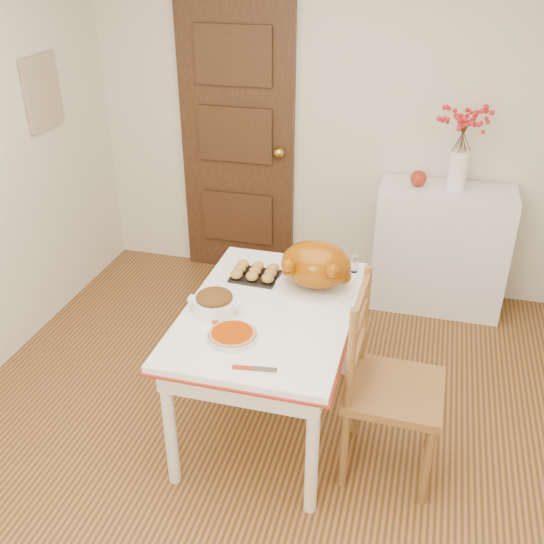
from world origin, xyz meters
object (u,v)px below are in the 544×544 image
(chair_oak, at_px, (395,386))
(pumpkin_pie, at_px, (232,334))
(kitchen_table, at_px, (270,367))
(turkey_platter, at_px, (316,267))
(sideboard, at_px, (440,249))

(chair_oak, height_order, pumpkin_pie, chair_oak)
(kitchen_table, bearing_deg, turkey_platter, 52.54)
(pumpkin_pie, bearing_deg, sideboard, 62.88)
(sideboard, height_order, chair_oak, chair_oak)
(kitchen_table, relative_size, pumpkin_pie, 5.41)
(kitchen_table, xyz_separation_m, chair_oak, (0.66, -0.16, 0.14))
(kitchen_table, bearing_deg, sideboard, 61.20)
(chair_oak, distance_m, pumpkin_pie, 0.81)
(sideboard, bearing_deg, turkey_platter, -116.96)
(sideboard, bearing_deg, pumpkin_pie, -117.12)
(kitchen_table, distance_m, pumpkin_pie, 0.50)
(turkey_platter, distance_m, pumpkin_pie, 0.62)
(chair_oak, distance_m, turkey_platter, 0.72)
(sideboard, relative_size, turkey_platter, 2.10)
(chair_oak, bearing_deg, turkey_platter, 51.01)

